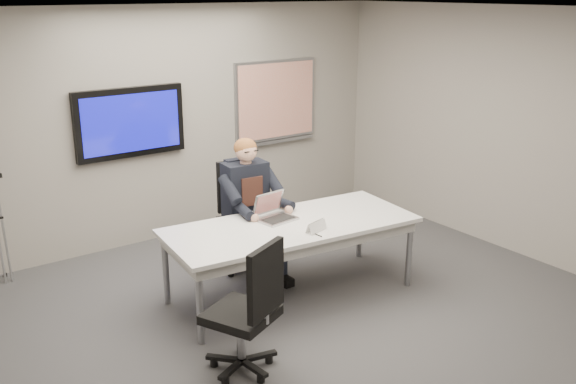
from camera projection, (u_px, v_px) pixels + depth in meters
floor at (323, 332)px, 5.80m from camera, size 6.00×6.00×0.02m
ceiling at (329, 11)px, 4.95m from camera, size 6.00×6.00×0.02m
wall_back at (169, 125)px, 7.69m from camera, size 6.00×0.02×2.80m
wall_right at (538, 138)px, 7.04m from camera, size 0.02×6.00×2.80m
conference_table at (291, 232)px, 6.32m from camera, size 2.57×1.29×0.76m
tv_display at (130, 122)px, 7.34m from camera, size 1.30×0.09×0.80m
whiteboard at (276, 102)px, 8.49m from camera, size 1.25×0.08×1.10m
office_chair_far at (243, 236)px, 7.06m from camera, size 0.70×0.70×1.17m
office_chair_near at (246, 332)px, 5.11m from camera, size 0.72×0.72×1.14m
seated_person at (256, 223)px, 6.76m from camera, size 0.48×0.82×1.49m
crutch at (0, 226)px, 6.66m from camera, size 0.27×0.44×1.24m
laptop at (274, 212)px, 6.42m from camera, size 0.39×0.38×0.26m
name_tent at (316, 226)px, 6.09m from camera, size 0.26×0.14×0.10m
pen at (317, 235)px, 6.00m from camera, size 0.02×0.13×0.01m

